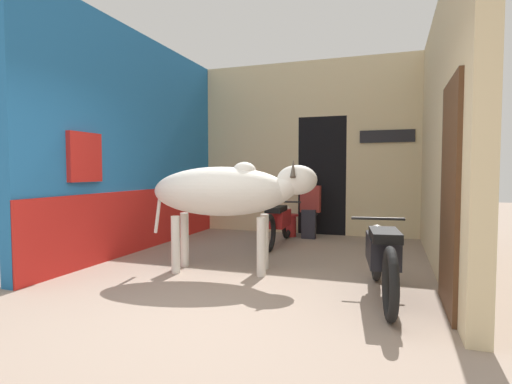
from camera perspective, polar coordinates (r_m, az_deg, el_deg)
ground_plane at (r=3.76m, az=-8.70°, el=-16.88°), size 30.00×30.00×0.00m
wall_left_shopfront at (r=6.77m, az=-16.43°, el=6.29°), size 0.25×4.81×3.46m
wall_back_with_doorway at (r=8.34m, az=8.32°, el=4.73°), size 4.33×0.93×3.46m
wall_right_with_door at (r=5.53m, az=25.26°, el=7.21°), size 0.22×4.81×3.46m
cow at (r=5.04m, az=-4.00°, el=-0.03°), size 2.13×0.98×1.42m
motorcycle_near at (r=4.25m, az=17.59°, el=-8.63°), size 0.58×1.92×0.76m
motorcycle_far at (r=6.91m, az=3.29°, el=-4.18°), size 0.58×1.88×0.72m
shopkeeper_seated at (r=7.66m, az=7.72°, el=-1.87°), size 0.37×0.33×1.18m
plastic_stool at (r=7.79m, az=5.01°, el=-4.66°), size 0.29×0.29×0.43m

